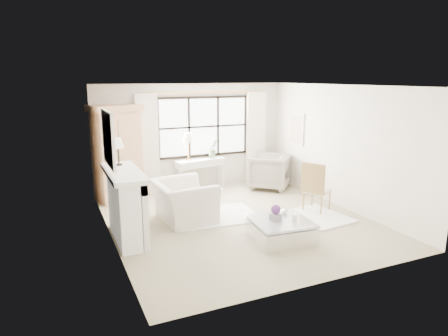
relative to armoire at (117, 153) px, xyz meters
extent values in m
plane|color=tan|center=(1.97, -2.44, -1.14)|extent=(5.50, 5.50, 0.00)
plane|color=white|center=(1.97, -2.44, 1.56)|extent=(5.50, 5.50, 0.00)
plane|color=beige|center=(1.97, 0.31, 0.21)|extent=(5.00, 0.00, 5.00)
plane|color=beige|center=(1.97, -5.19, 0.21)|extent=(5.00, 0.00, 5.00)
plane|color=beige|center=(-0.53, -2.44, 0.21)|extent=(0.00, 5.50, 5.50)
plane|color=white|center=(4.47, -2.44, 0.21)|extent=(0.00, 5.50, 5.50)
cube|color=white|center=(2.27, 0.29, 0.46)|extent=(2.40, 0.02, 1.50)
cylinder|color=#C48B44|center=(2.27, 0.23, 1.33)|extent=(3.30, 0.04, 0.04)
cube|color=beige|center=(0.77, 0.21, 0.10)|extent=(0.55, 0.10, 2.47)
cube|color=white|center=(3.77, 0.21, 0.10)|extent=(0.55, 0.10, 2.47)
cube|color=white|center=(-0.32, -2.44, -0.55)|extent=(0.34, 1.50, 1.18)
cube|color=silver|center=(-0.15, -2.44, -0.61)|extent=(0.03, 1.22, 0.97)
cube|color=black|center=(-0.14, -2.44, -0.82)|extent=(0.06, 0.52, 0.50)
cube|color=white|center=(-0.28, -2.44, 0.08)|extent=(0.58, 1.66, 0.08)
cube|color=white|center=(-0.50, -2.44, 0.70)|extent=(0.05, 1.15, 0.95)
cube|color=silver|center=(-0.47, -2.44, 0.70)|extent=(0.02, 1.00, 0.80)
cube|color=white|center=(4.44, -0.74, 0.41)|extent=(0.04, 0.62, 0.82)
cube|color=beige|center=(4.42, -0.74, 0.41)|extent=(0.01, 0.52, 0.72)
cylinder|color=black|center=(-0.28, -1.97, 0.14)|extent=(0.12, 0.12, 0.03)
cylinder|color=black|center=(-0.28, -1.97, 0.30)|extent=(0.03, 0.03, 0.30)
cone|color=#FEEFCF|center=(-0.28, -1.97, 0.54)|extent=(0.22, 0.22, 0.18)
cube|color=tan|center=(0.00, 0.00, -0.09)|extent=(1.13, 0.87, 2.10)
cube|color=tan|center=(0.00, 0.00, 1.03)|extent=(1.28, 1.00, 0.14)
cube|color=silver|center=(2.07, 0.09, -0.46)|extent=(1.29, 0.62, 0.14)
cube|color=silver|center=(2.07, 0.09, -0.37)|extent=(1.36, 0.66, 0.06)
cylinder|color=#B2803D|center=(1.78, 0.08, -0.32)|extent=(0.14, 0.14, 0.03)
cylinder|color=#B2803D|center=(1.78, 0.08, -0.08)|extent=(0.02, 0.02, 0.46)
cone|color=#F2E9C6|center=(1.78, 0.08, 0.24)|extent=(0.28, 0.28, 0.22)
imported|color=#4F6845|center=(2.45, 0.08, -0.10)|extent=(0.27, 0.23, 0.48)
cylinder|color=white|center=(1.72, -1.69, -1.12)|extent=(0.26, 0.26, 0.03)
cylinder|color=white|center=(1.72, -1.69, -0.89)|extent=(0.06, 0.06, 0.44)
cylinder|color=white|center=(1.72, -1.69, -0.65)|extent=(0.40, 0.40, 0.03)
cube|color=white|center=(1.60, -2.03, -1.12)|extent=(1.88, 1.41, 0.03)
cube|color=white|center=(3.23, -2.98, -1.12)|extent=(1.84, 1.46, 0.03)
imported|color=silver|center=(0.95, -1.97, -0.73)|extent=(1.16, 1.31, 0.81)
imported|color=gray|center=(3.76, -0.58, -0.69)|extent=(1.37, 1.37, 0.89)
cube|color=beige|center=(3.78, -2.59, -0.68)|extent=(0.63, 0.63, 0.07)
cube|color=#9E7B42|center=(3.58, -2.69, -0.36)|extent=(0.26, 0.45, 0.60)
cube|color=white|center=(2.23, -3.63, -0.98)|extent=(1.09, 1.09, 0.32)
cube|color=#B7BCC3|center=(2.23, -3.63, -0.78)|extent=(1.09, 1.09, 0.04)
cube|color=gray|center=(2.12, -3.62, -0.70)|extent=(0.19, 0.19, 0.12)
sphere|color=#542A69|center=(2.12, -3.62, -0.55)|extent=(0.17, 0.17, 0.17)
cylinder|color=white|center=(2.42, -3.77, -0.70)|extent=(0.10, 0.10, 0.12)
imported|color=silver|center=(2.44, -3.40, -0.69)|extent=(0.17, 0.17, 0.15)
camera|label=1|loc=(-1.41, -9.36, 1.73)|focal=32.00mm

